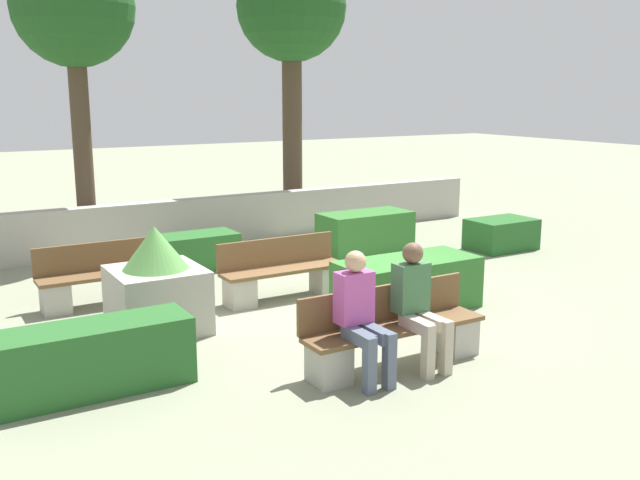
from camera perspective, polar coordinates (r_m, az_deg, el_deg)
The scene contains 15 objects.
ground_plane at distance 9.87m, azimuth 2.63°, elevation -5.50°, with size 60.00×60.00×0.00m, color gray.
perimeter_wall at distance 14.09m, azimuth -8.62°, elevation 1.57°, with size 12.45×0.30×0.91m.
bench_front at distance 7.83m, azimuth 5.91°, elevation -7.58°, with size 2.16×0.48×0.86m.
bench_left_side at distance 10.26m, azimuth -2.98°, elevation -2.89°, with size 1.86×0.48×0.86m.
bench_right_side at distance 10.40m, azimuth -16.88°, elevation -3.21°, with size 1.80×0.49×0.86m.
person_seated_man at distance 7.30m, azimuth 3.27°, elevation -5.63°, with size 0.38×0.64×1.35m.
person_seated_woman at distance 7.72m, azimuth 7.82°, elevation -4.72°, with size 0.38×0.64×1.36m.
hedge_block_near_left at distance 7.49m, azimuth -17.65°, elevation -9.00°, with size 1.92×0.62×0.69m.
hedge_block_near_right at distance 12.07m, azimuth -9.96°, elevation -0.95°, with size 1.39×0.72×0.61m.
hedge_block_mid_left at distance 13.03m, azimuth 3.64°, elevation 0.54°, with size 1.68×0.81×0.77m.
hedge_block_mid_right at distance 9.77m, azimuth 7.00°, elevation -3.57°, with size 1.97×0.87×0.71m.
hedge_block_far_left at distance 13.86m, azimuth 14.30°, elevation 0.46°, with size 1.23×0.82×0.58m.
planter_corner_left at distance 9.04m, azimuth -12.92°, elevation -3.59°, with size 1.08×1.08×1.33m.
tree_leftmost at distance 13.78m, azimuth -19.13°, elevation 16.87°, with size 2.14×2.14×5.47m.
tree_center_left at distance 15.65m, azimuth -2.30°, elevation 17.68°, with size 2.31×2.31×5.83m.
Camera 1 is at (-5.20, -7.85, 2.94)m, focal length 40.00 mm.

